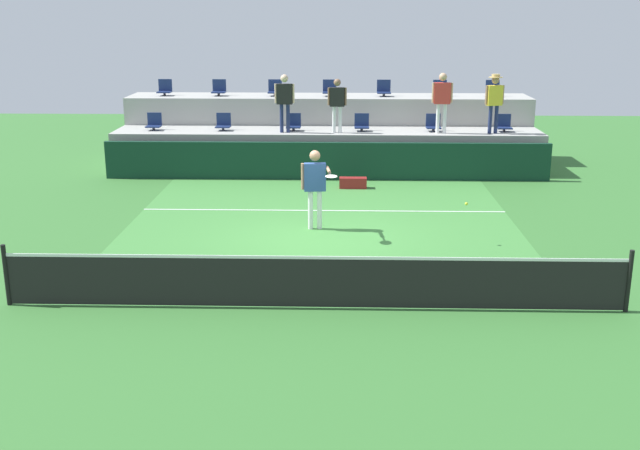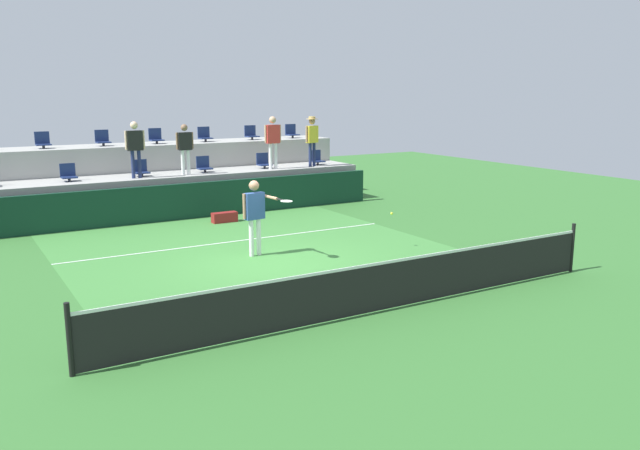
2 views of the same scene
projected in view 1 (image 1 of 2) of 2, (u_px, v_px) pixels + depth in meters
The scene contains 27 objects.
ground_plane at pixel (321, 239), 16.78m from camera, with size 40.00×40.00×0.00m, color #336B2D.
court_inner_paint at pixel (322, 226), 17.74m from camera, with size 9.00×10.00×0.01m, color #3D7F38.
court_service_line at pixel (323, 210), 19.08m from camera, with size 9.00×0.06×0.00m, color white.
tennis_net at pixel (314, 280), 12.79m from camera, with size 10.48×0.08×1.07m.
sponsor_backboard at pixel (326, 161), 22.39m from camera, with size 13.00×0.16×1.10m, color #0F3323.
seating_tier_lower at pixel (327, 150), 23.62m from camera, with size 13.00×1.80×1.25m, color #9E9E99.
seating_tier_upper at pixel (328, 128), 25.24m from camera, with size 13.00×1.80×2.10m, color #9E9E99.
stadium_chair_lower_far_left at pixel (154, 123), 23.47m from camera, with size 0.44×0.40×0.52m.
stadium_chair_lower_left at pixel (223, 123), 23.42m from camera, with size 0.44×0.40×0.52m.
stadium_chair_lower_mid_left at pixel (294, 123), 23.36m from camera, with size 0.44×0.40×0.52m.
stadium_chair_lower_mid_right at pixel (362, 124), 23.30m from camera, with size 0.44×0.40×0.52m.
stadium_chair_lower_right at pixel (433, 124), 23.24m from camera, with size 0.44×0.40×0.52m.
stadium_chair_lower_far_right at pixel (504, 124), 23.18m from camera, with size 0.44×0.40×0.52m.
stadium_chair_upper_far_left at pixel (165, 89), 24.97m from camera, with size 0.44×0.40×0.52m.
stadium_chair_upper_left at pixel (219, 89), 24.92m from camera, with size 0.44×0.40×0.52m.
stadium_chair_upper_mid_left at pixel (275, 89), 24.87m from camera, with size 0.44×0.40×0.52m.
stadium_chair_upper_center at pixel (330, 89), 24.82m from camera, with size 0.44×0.40×0.52m.
stadium_chair_upper_mid_right at pixel (384, 89), 24.78m from camera, with size 0.44×0.40×0.52m.
stadium_chair_upper_right at pixel (440, 90), 24.73m from camera, with size 0.44×0.40×0.52m.
stadium_chair_upper_far_right at pixel (493, 90), 24.68m from camera, with size 0.44×0.40×0.52m.
tennis_player at pixel (315, 181), 17.19m from camera, with size 0.84×1.22×1.82m.
spectator_in_white at pixel (285, 98), 22.77m from camera, with size 0.60×0.24×1.72m.
spectator_leaning_on_rail at pixel (337, 101), 22.75m from camera, with size 0.57×0.22×1.60m.
spectator_in_grey at pixel (442, 97), 22.63m from camera, with size 0.61×0.24×1.78m.
spectator_with_hat at pixel (495, 97), 22.59m from camera, with size 0.59×0.49×1.74m.
tennis_ball at pixel (466, 204), 16.16m from camera, with size 0.07×0.07×0.07m.
equipment_bag at pixel (353, 183), 21.43m from camera, with size 0.76×0.28×0.30m, color maroon.
Camera 1 is at (0.45, -16.04, 4.89)m, focal length 43.07 mm.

